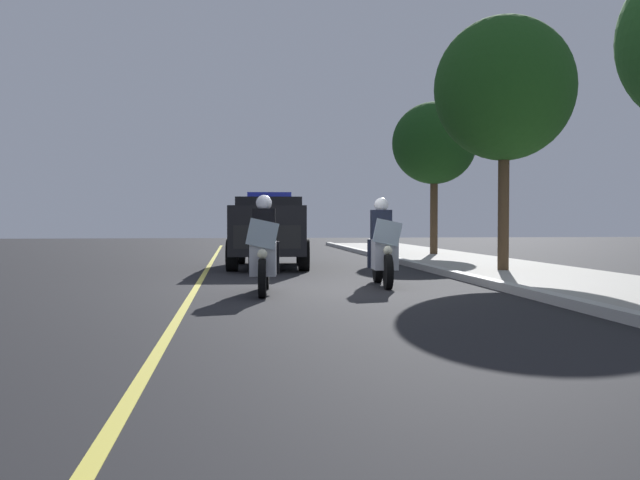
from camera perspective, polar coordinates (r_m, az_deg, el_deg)
ground_plane at (r=13.13m, az=0.19°, el=-3.97°), size 80.00×80.00×0.00m
curb_strip at (r=13.90m, az=13.60°, el=-3.40°), size 48.00×0.24×0.15m
sidewalk_strip at (r=14.67m, az=20.59°, el=-3.30°), size 48.00×3.60×0.10m
lane_stripe_center at (r=13.06m, az=-10.06°, el=-4.01°), size 48.00×0.12×0.01m
police_motorcycle_lead_left at (r=12.34m, az=-4.56°, el=-1.07°), size 2.14×0.61×1.72m
police_motorcycle_lead_right at (r=13.81m, az=5.05°, el=-0.80°), size 2.14×0.61×1.72m
police_suv at (r=19.39m, az=-4.09°, el=0.96°), size 5.02×2.35×2.05m
tree_mid_block at (r=17.61m, az=14.62°, el=11.67°), size 3.29×3.29×5.99m
tree_far_back at (r=25.54m, az=9.18°, el=7.67°), size 2.97×2.97×5.37m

